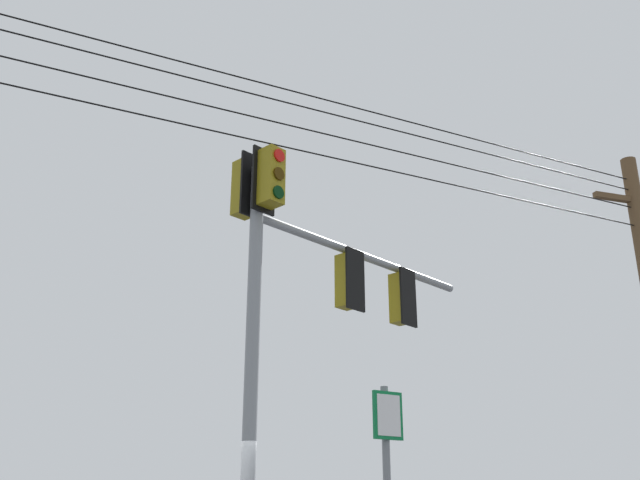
# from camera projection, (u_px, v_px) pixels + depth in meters

# --- Properties ---
(signal_mast_assembly) EXTENTS (3.54, 4.52, 6.82)m
(signal_mast_assembly) POSITION_uv_depth(u_px,v_px,m) (306.00, 285.00, 11.31)
(signal_mast_assembly) COLOR gray
(signal_mast_assembly) RESTS_ON ground
(overhead_wire_span) EXTENTS (15.46, 10.73, 1.45)m
(overhead_wire_span) POSITION_uv_depth(u_px,v_px,m) (209.00, 97.00, 11.16)
(overhead_wire_span) COLOR black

